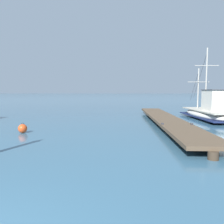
{
  "coord_description": "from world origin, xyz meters",
  "views": [
    {
      "loc": [
        2.58,
        -2.27,
        2.31
      ],
      "look_at": [
        2.41,
        7.35,
        1.4
      ],
      "focal_mm": 36.16,
      "sensor_mm": 36.0,
      "label": 1
    }
  ],
  "objects": [
    {
      "name": "mooring_buoy",
      "position": [
        -2.55,
        9.87,
        0.24
      ],
      "size": [
        0.49,
        0.49,
        0.56
      ],
      "color": "#E04C1E",
      "rests_on": "ground"
    },
    {
      "name": "fishing_boat_0",
      "position": [
        10.03,
        15.99,
        0.64
      ],
      "size": [
        2.4,
        7.57,
        5.79
      ],
      "color": "silver",
      "rests_on": "ground"
    },
    {
      "name": "floating_dock",
      "position": [
        6.02,
        13.35,
        0.36
      ],
      "size": [
        2.15,
        16.73,
        0.53
      ],
      "color": "brown",
      "rests_on": "ground"
    }
  ]
}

